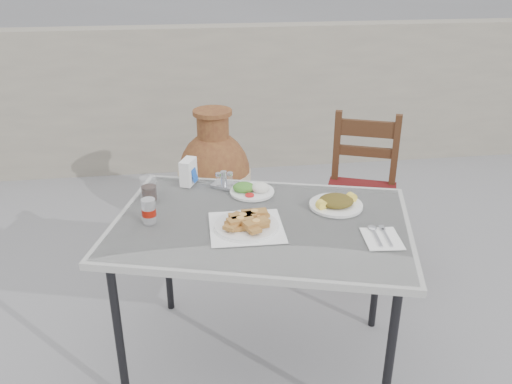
{
  "coord_description": "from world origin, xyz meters",
  "views": [
    {
      "loc": [
        -0.46,
        -2.01,
        1.81
      ],
      "look_at": [
        -0.18,
        0.03,
        0.86
      ],
      "focal_mm": 38.0,
      "sensor_mm": 36.0,
      "label": 1
    }
  ],
  "objects": [
    {
      "name": "pide_plate",
      "position": [
        -0.23,
        -0.08,
        0.78
      ],
      "size": [
        0.3,
        0.3,
        0.06
      ],
      "rotation": [
        0.0,
        0.0,
        -0.02
      ],
      "color": "white",
      "rests_on": "cafe_table"
    },
    {
      "name": "salad_chopped_plate",
      "position": [
        0.19,
        0.06,
        0.77
      ],
      "size": [
        0.24,
        0.24,
        0.05
      ],
      "color": "white",
      "rests_on": "cafe_table"
    },
    {
      "name": "ground",
      "position": [
        0.0,
        0.0,
        0.0
      ],
      "size": [
        80.0,
        80.0,
        0.0
      ],
      "primitive_type": "plane",
      "color": "slate",
      "rests_on": "ground"
    },
    {
      "name": "chair",
      "position": [
        0.56,
        0.79,
        0.47
      ],
      "size": [
        0.52,
        0.52,
        0.91
      ],
      "rotation": [
        0.0,
        0.0,
        -0.38
      ],
      "color": "black",
      "rests_on": "ground"
    },
    {
      "name": "terracotta_urn",
      "position": [
        -0.27,
        1.32,
        0.39
      ],
      "size": [
        0.49,
        0.49,
        0.85
      ],
      "color": "brown",
      "rests_on": "ground"
    },
    {
      "name": "salad_rice_plate",
      "position": [
        -0.16,
        0.25,
        0.77
      ],
      "size": [
        0.21,
        0.21,
        0.05
      ],
      "color": "white",
      "rests_on": "cafe_table"
    },
    {
      "name": "back_wall",
      "position": [
        0.0,
        2.5,
        0.6
      ],
      "size": [
        6.0,
        0.25,
        1.2
      ],
      "primitive_type": "cube",
      "color": "gray",
      "rests_on": "ground"
    },
    {
      "name": "cafe_table",
      "position": [
        -0.16,
        -0.02,
        0.7
      ],
      "size": [
        1.42,
        1.14,
        0.75
      ],
      "rotation": [
        0.0,
        0.0,
        -0.28
      ],
      "color": "black",
      "rests_on": "ground"
    },
    {
      "name": "condiment_caddy",
      "position": [
        -0.28,
        0.34,
        0.78
      ],
      "size": [
        0.14,
        0.13,
        0.08
      ],
      "rotation": [
        0.0,
        0.0,
        -0.6
      ],
      "color": "silver",
      "rests_on": "cafe_table"
    },
    {
      "name": "napkin_holder",
      "position": [
        -0.45,
        0.4,
        0.81
      ],
      "size": [
        0.09,
        0.12,
        0.12
      ],
      "rotation": [
        0.0,
        0.0,
        -0.41
      ],
      "color": "white",
      "rests_on": "cafe_table"
    },
    {
      "name": "cola_glass",
      "position": [
        -0.63,
        0.25,
        0.8
      ],
      "size": [
        0.08,
        0.08,
        0.11
      ],
      "color": "white",
      "rests_on": "cafe_table"
    },
    {
      "name": "cutlery_napkin",
      "position": [
        0.28,
        -0.23,
        0.75
      ],
      "size": [
        0.16,
        0.2,
        0.01
      ],
      "rotation": [
        0.0,
        0.0,
        -0.09
      ],
      "color": "white",
      "rests_on": "cafe_table"
    },
    {
      "name": "soda_can",
      "position": [
        -0.62,
        0.02,
        0.8
      ],
      "size": [
        0.06,
        0.06,
        0.11
      ],
      "color": "white",
      "rests_on": "cafe_table"
    }
  ]
}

